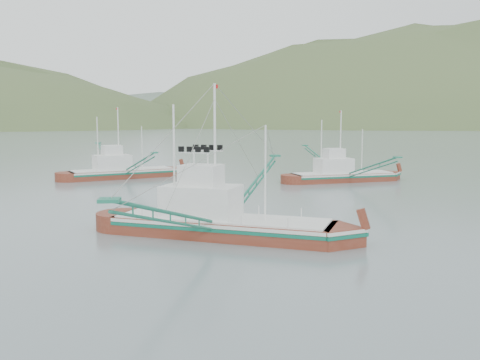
{
  "coord_description": "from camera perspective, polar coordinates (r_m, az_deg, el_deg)",
  "views": [
    {
      "loc": [
        -3.47,
        -35.06,
        8.14
      ],
      "look_at": [
        0.0,
        6.0,
        3.2
      ],
      "focal_mm": 40.0,
      "sensor_mm": 36.0,
      "label": 1
    }
  ],
  "objects": [
    {
      "name": "bg_boat_right",
      "position": [
        67.95,
        10.83,
        1.26
      ],
      "size": [
        13.45,
        23.28,
        9.54
      ],
      "rotation": [
        0.0,
        0.0,
        0.21
      ],
      "color": "maroon",
      "rests_on": "ground"
    },
    {
      "name": "ridge_distant",
      "position": [
        596.06,
        -1.62,
        6.05
      ],
      "size": [
        960.0,
        400.0,
        240.0
      ],
      "primitive_type": "ellipsoid",
      "color": "slate",
      "rests_on": "ground"
    },
    {
      "name": "ground",
      "position": [
        36.16,
        0.81,
        -6.17
      ],
      "size": [
        1200.0,
        1200.0,
        0.0
      ],
      "primitive_type": "plane",
      "color": "slate",
      "rests_on": "ground"
    },
    {
      "name": "headland_right",
      "position": [
        525.0,
        22.9,
        5.41
      ],
      "size": [
        684.0,
        432.0,
        306.0
      ],
      "primitive_type": "ellipsoid",
      "color": "#46592E",
      "rests_on": "ground"
    },
    {
      "name": "bg_boat_left",
      "position": [
        72.15,
        -12.51,
        1.82
      ],
      "size": [
        13.93,
        23.47,
        10.0
      ],
      "rotation": [
        0.0,
        0.0,
        0.42
      ],
      "color": "maroon",
      "rests_on": "ground"
    },
    {
      "name": "main_boat",
      "position": [
        36.22,
        -2.11,
        -2.48
      ],
      "size": [
        15.49,
        26.13,
        11.1
      ],
      "rotation": [
        0.0,
        0.0,
        -0.41
      ],
      "color": "maroon",
      "rests_on": "ground"
    }
  ]
}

